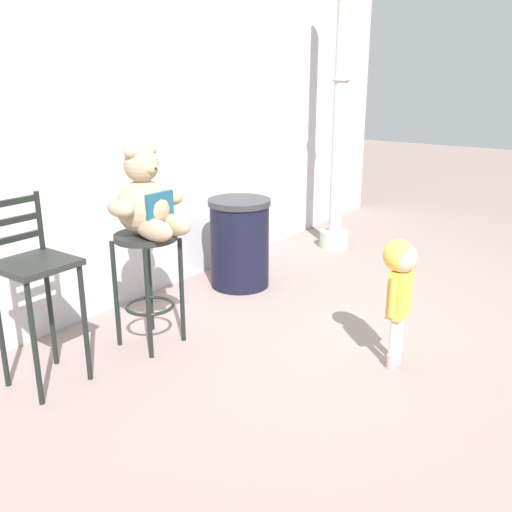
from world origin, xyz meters
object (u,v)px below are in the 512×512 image
(trash_bin, at_px, (240,243))
(lamppost, at_px, (339,134))
(teddy_bear, at_px, (147,202))
(child_walking, at_px, (400,277))
(bar_stool_with_teddy, at_px, (147,265))
(bar_chair_empty, at_px, (34,277))

(trash_bin, height_order, lamppost, lamppost)
(teddy_bear, xyz_separation_m, child_walking, (0.68, -1.48, -0.40))
(child_walking, xyz_separation_m, trash_bin, (0.59, 1.70, -0.22))
(bar_stool_with_teddy, relative_size, trash_bin, 1.01)
(child_walking, bearing_deg, lamppost, 167.44)
(teddy_bear, distance_m, child_walking, 1.68)
(teddy_bear, relative_size, trash_bin, 0.75)
(child_walking, bearing_deg, teddy_bear, -114.47)
(bar_stool_with_teddy, bearing_deg, bar_chair_empty, 169.37)
(lamppost, xyz_separation_m, bar_chair_empty, (-3.56, 0.07, -0.53))
(bar_stool_with_teddy, relative_size, bar_chair_empty, 0.70)
(bar_stool_with_teddy, bearing_deg, lamppost, 1.54)
(lamppost, bearing_deg, child_walking, -143.28)
(bar_chair_empty, bearing_deg, trash_bin, 1.37)
(child_walking, distance_m, trash_bin, 1.81)
(bar_stool_with_teddy, xyz_separation_m, teddy_bear, (-0.00, -0.03, 0.44))
(bar_stool_with_teddy, height_order, child_walking, child_walking)
(teddy_bear, bearing_deg, child_walking, -65.19)
(bar_stool_with_teddy, height_order, bar_chair_empty, bar_chair_empty)
(child_walking, relative_size, bar_chair_empty, 0.74)
(trash_bin, bearing_deg, child_walking, -109.02)
(trash_bin, bearing_deg, bar_chair_empty, -178.63)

